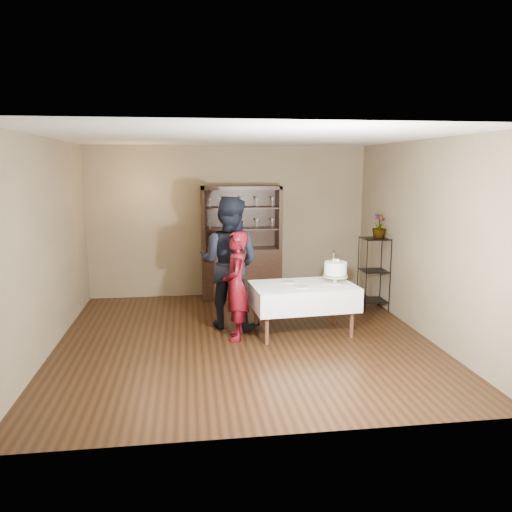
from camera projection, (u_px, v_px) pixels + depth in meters
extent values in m
plane|color=black|center=(245.00, 339.00, 6.83)|extent=(5.00, 5.00, 0.00)
plane|color=silver|center=(244.00, 137.00, 6.35)|extent=(5.00, 5.00, 0.00)
cube|color=brown|center=(229.00, 222.00, 9.03)|extent=(5.00, 0.02, 2.70)
cube|color=brown|center=(46.00, 246.00, 6.26)|extent=(0.02, 5.00, 2.70)
cube|color=brown|center=(423.00, 238.00, 6.92)|extent=(0.02, 5.00, 2.70)
cube|color=black|center=(241.00, 273.00, 8.96)|extent=(1.40, 0.48, 0.90)
cube|color=black|center=(240.00, 216.00, 9.00)|extent=(1.40, 0.03, 1.10)
cube|color=black|center=(241.00, 188.00, 8.69)|extent=(1.40, 0.48, 0.06)
cube|color=black|center=(241.00, 229.00, 8.82)|extent=(1.28, 0.42, 0.02)
cube|color=black|center=(241.00, 208.00, 8.75)|extent=(1.28, 0.42, 0.02)
cylinder|color=black|center=(366.00, 276.00, 7.98)|extent=(0.02, 0.02, 1.20)
cylinder|color=black|center=(390.00, 276.00, 8.03)|extent=(0.02, 0.02, 1.20)
cylinder|color=black|center=(358.00, 271.00, 8.37)|extent=(0.02, 0.02, 1.20)
cylinder|color=black|center=(381.00, 271.00, 8.42)|extent=(0.02, 0.02, 1.20)
cube|color=black|center=(373.00, 300.00, 8.28)|extent=(0.40, 0.40, 0.02)
cube|color=black|center=(374.00, 271.00, 8.19)|extent=(0.40, 0.40, 0.01)
cube|color=black|center=(375.00, 239.00, 8.10)|extent=(0.40, 0.40, 0.02)
cube|color=silver|center=(303.00, 296.00, 6.99)|extent=(1.49, 0.99, 0.33)
cylinder|color=#492A1B|center=(267.00, 320.00, 6.58)|extent=(0.06, 0.06, 0.67)
cylinder|color=#492A1B|center=(352.00, 314.00, 6.83)|extent=(0.06, 0.06, 0.67)
cylinder|color=#492A1B|center=(256.00, 307.00, 7.21)|extent=(0.06, 0.06, 0.67)
cylinder|color=#492A1B|center=(334.00, 302.00, 7.47)|extent=(0.06, 0.06, 0.67)
imported|color=#38050D|center=(236.00, 286.00, 6.75)|extent=(0.40, 0.57, 1.49)
imported|color=black|center=(229.00, 263.00, 7.24)|extent=(1.15, 1.05, 1.91)
cylinder|color=silver|center=(335.00, 283.00, 7.04)|extent=(0.19, 0.19, 0.01)
cylinder|color=silver|center=(335.00, 280.00, 7.03)|extent=(0.05, 0.05, 0.10)
cylinder|color=silver|center=(335.00, 276.00, 7.02)|extent=(0.35, 0.35, 0.01)
cylinder|color=#4C7035|center=(335.00, 275.00, 7.02)|extent=(0.34, 0.34, 0.02)
cylinder|color=white|center=(335.00, 269.00, 7.00)|extent=(0.39, 0.39, 0.19)
sphere|color=#5766BB|center=(338.00, 261.00, 6.99)|extent=(0.02, 0.02, 0.02)
cube|color=white|center=(333.00, 257.00, 6.95)|extent=(0.02, 0.02, 0.14)
cube|color=black|center=(334.00, 252.00, 6.94)|extent=(0.02, 0.02, 0.05)
cylinder|color=silver|center=(302.00, 287.00, 6.79)|extent=(0.23, 0.23, 0.01)
cylinder|color=silver|center=(288.00, 282.00, 7.07)|extent=(0.23, 0.23, 0.01)
imported|color=#4C7035|center=(379.00, 226.00, 8.02)|extent=(0.30, 0.30, 0.39)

